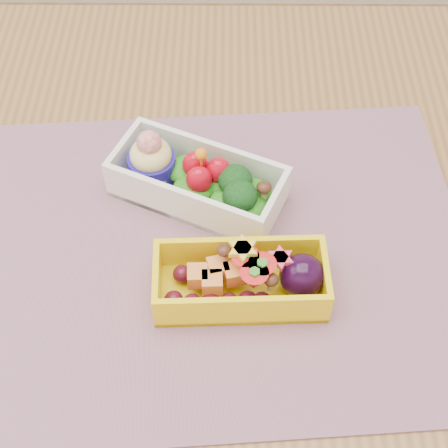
{
  "coord_description": "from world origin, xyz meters",
  "views": [
    {
      "loc": [
        0.06,
        -0.39,
        1.29
      ],
      "look_at": [
        0.06,
        -0.0,
        0.79
      ],
      "focal_mm": 53.92,
      "sensor_mm": 36.0,
      "label": 1
    }
  ],
  "objects_px": {
    "bento_white": "(197,181)",
    "bento_yellow": "(245,280)",
    "table": "(174,296)",
    "placemat": "(216,252)"
  },
  "relations": [
    {
      "from": "bento_white",
      "to": "placemat",
      "type": "bearing_deg",
      "value": -49.5
    },
    {
      "from": "bento_white",
      "to": "bento_yellow",
      "type": "xyz_separation_m",
      "value": [
        0.05,
        -0.12,
        -0.0
      ]
    },
    {
      "from": "table",
      "to": "bento_yellow",
      "type": "relative_size",
      "value": 7.45
    },
    {
      "from": "placemat",
      "to": "bento_yellow",
      "type": "relative_size",
      "value": 3.1
    },
    {
      "from": "bento_white",
      "to": "bento_yellow",
      "type": "bearing_deg",
      "value": -44.07
    },
    {
      "from": "table",
      "to": "bento_yellow",
      "type": "distance_m",
      "value": 0.16
    },
    {
      "from": "placemat",
      "to": "bento_white",
      "type": "xyz_separation_m",
      "value": [
        -0.02,
        0.07,
        0.03
      ]
    },
    {
      "from": "table",
      "to": "bento_white",
      "type": "bearing_deg",
      "value": 65.52
    },
    {
      "from": "placemat",
      "to": "bento_yellow",
      "type": "height_order",
      "value": "bento_yellow"
    },
    {
      "from": "placemat",
      "to": "bento_yellow",
      "type": "distance_m",
      "value": 0.06
    }
  ]
}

